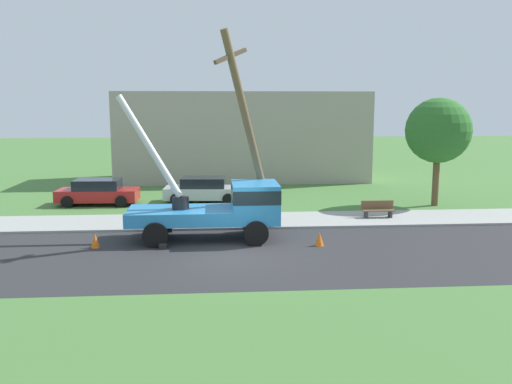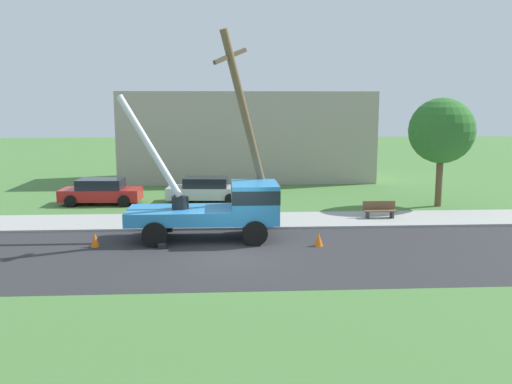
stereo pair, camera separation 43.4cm
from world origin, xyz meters
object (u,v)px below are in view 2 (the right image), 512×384
Objects in this scene: traffic_cone_ahead at (319,239)px; parked_sedan_silver at (206,190)px; parked_sedan_red at (101,191)px; park_bench at (379,210)px; leaning_utility_pole at (249,132)px; traffic_cone_behind at (95,240)px; utility_truck at (223,206)px; roadside_tree_near at (442,131)px.

parked_sedan_silver is (-4.75, 10.22, 0.43)m from traffic_cone_ahead.
park_bench is at bearing -19.37° from parked_sedan_red.
leaning_utility_pole is 1.90× the size of parked_sedan_silver.
utility_truck is at bearing 11.66° from traffic_cone_behind.
utility_truck is at bearing -50.92° from parked_sedan_red.
traffic_cone_ahead is 12.08m from roadside_tree_near.
leaning_utility_pole is at bearing -75.29° from parked_sedan_silver.
leaning_utility_pole reaches higher than utility_truck.
parked_sedan_red is at bearing 129.08° from utility_truck.
park_bench is 6.50m from roadside_tree_near.
leaning_utility_pole is 5.36m from traffic_cone_ahead.
utility_truck reaches higher than parked_sedan_red.
utility_truck is 5.31m from traffic_cone_behind.
traffic_cone_ahead is at bearing -21.20° from utility_truck.
utility_truck is 10.89m from parked_sedan_red.
leaning_utility_pole is 1.92× the size of parked_sedan_red.
roadside_tree_near reaches higher than traffic_cone_ahead.
park_bench is 0.27× the size of roadside_tree_near.
park_bench is at bearing -141.74° from roadside_tree_near.
utility_truck is at bearing -83.54° from parked_sedan_silver.
park_bench is (7.58, 3.37, -0.95)m from utility_truck.
leaning_utility_pole is (1.12, 0.73, 2.99)m from utility_truck.
traffic_cone_ahead is 0.12× the size of parked_sedan_silver.
traffic_cone_ahead is at bearing -43.00° from parked_sedan_red.
traffic_cone_behind is 13.41m from park_bench.
leaning_utility_pole is 7.65m from traffic_cone_behind.
traffic_cone_ahead is 11.28m from parked_sedan_silver.
roadside_tree_near is at bearing 45.39° from traffic_cone_ahead.
parked_sedan_red and parked_sedan_silver have the same top height.
parked_sedan_red is 2.80× the size of park_bench.
traffic_cone_ahead is 14.52m from parked_sedan_red.
utility_truck reaches higher than traffic_cone_ahead.
traffic_cone_behind is (-6.20, -1.78, -4.12)m from leaning_utility_pole.
roadside_tree_near is (8.04, 8.15, 3.84)m from traffic_cone_ahead.
utility_truck is at bearing -156.05° from park_bench.
utility_truck is 12.07× the size of traffic_cone_ahead.
parked_sedan_silver is 13.40m from roadside_tree_near.
roadside_tree_near is at bearing 38.26° from park_bench.
traffic_cone_behind is at bearing -168.34° from utility_truck.
parked_sedan_silver is at bearing 170.82° from roadside_tree_near.
leaning_utility_pole reaches higher than parked_sedan_red.
traffic_cone_ahead is (2.64, -2.19, -4.12)m from leaning_utility_pole.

